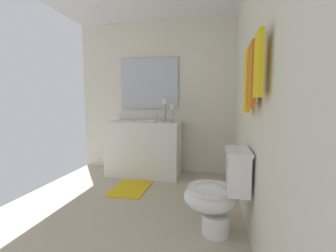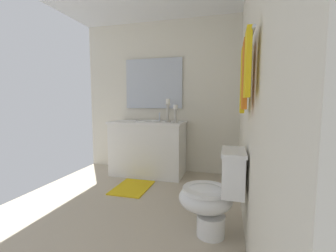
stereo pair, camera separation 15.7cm
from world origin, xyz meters
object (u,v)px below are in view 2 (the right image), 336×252
candle_holder_short (168,110)px  towel_bar (249,43)px  towel_near_vanity (243,81)px  bath_mat (132,187)px  mirror (154,84)px  candle_holder_tall (175,113)px  toilet (214,194)px  sink_basin (148,124)px  towel_center (245,75)px  vanity_cabinet (148,148)px  towel_near_corner (248,64)px

candle_holder_short → towel_bar: towel_bar is taller
candle_holder_short → towel_near_vanity: bearing=35.0°
candle_holder_short → towel_bar: size_ratio=0.49×
bath_mat → mirror: bearing=180.0°
candle_holder_tall → toilet: bearing=25.4°
sink_basin → towel_center: (1.67, 1.32, 0.51)m
sink_basin → towel_near_vanity: 2.01m
vanity_cabinet → toilet: bearing=37.6°
mirror → towel_bar: 2.36m
candle_holder_short → towel_bar: bearing=31.4°
towel_bar → towel_near_vanity: 0.33m
towel_center → towel_near_corner: size_ratio=1.19×
mirror → towel_center: mirror is taller
sink_basin → towel_near_corner: (1.90, 1.32, 0.55)m
toilet → bath_mat: (-0.82, -1.11, -0.36)m
bath_mat → candle_holder_tall: bearing=141.0°
candle_holder_short → toilet: size_ratio=0.46×
candle_holder_tall → towel_bar: (1.60, 0.88, 0.55)m
vanity_cabinet → towel_near_vanity: bearing=42.6°
toilet → vanity_cabinet: bearing=-142.4°
candle_holder_short → towel_near_corner: bearing=27.7°
sink_basin → towel_bar: towel_bar is taller
sink_basin → bath_mat: bearing=-0.1°
mirror → candle_holder_tall: size_ratio=3.69×
toilet → towel_bar: size_ratio=1.05×
towel_near_corner → vanity_cabinet: bearing=-145.3°
vanity_cabinet → mirror: bearing=180.0°
mirror → towel_center: 2.35m
toilet → towel_near_vanity: size_ratio=1.51×
sink_basin → bath_mat: sink_basin is taller
mirror → candle_holder_short: (0.30, 0.33, -0.42)m
candle_holder_short → towel_near_corner: 2.15m
toilet → towel_near_corner: bearing=24.0°
towel_center → bath_mat: (-1.04, -1.32, -1.31)m
candle_holder_short → candle_holder_tall: bearing=70.8°
candle_holder_tall → candle_holder_short: bearing=-109.2°
toilet → candle_holder_short: bearing=-151.2°
candle_holder_tall → toilet: (1.38, 0.66, -0.61)m
vanity_cabinet → candle_holder_short: 0.69m
candle_holder_tall → toilet: size_ratio=0.35×
candle_holder_short → toilet: bearing=28.8°
vanity_cabinet → mirror: 1.06m
bath_mat → towel_near_vanity: bearing=58.6°
mirror → candle_holder_short: bearing=47.8°
mirror → toilet: mirror is taller
vanity_cabinet → candle_holder_tall: bearing=82.2°
sink_basin → toilet: (1.44, 1.11, -0.44)m
towel_center → bath_mat: 2.13m
sink_basin → towel_near_corner: bearing=34.6°
mirror → towel_near_vanity: size_ratio=1.96×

